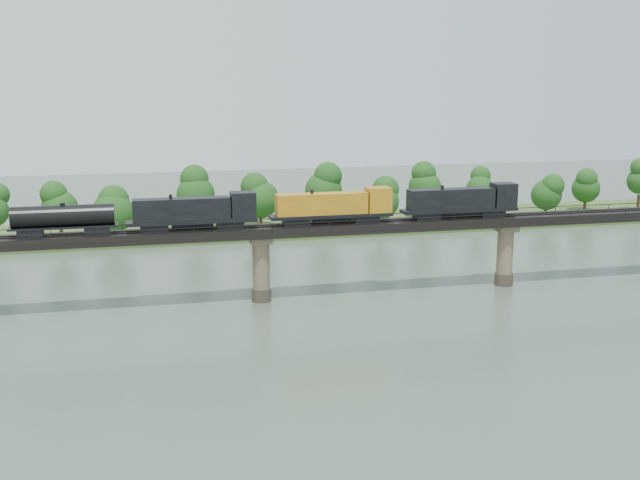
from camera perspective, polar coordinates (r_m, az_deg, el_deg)
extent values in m
plane|color=#3D4E3E|center=(94.29, -1.10, -9.25)|extent=(400.00, 400.00, 0.00)
cube|color=#365120|center=(175.15, -7.17, 0.77)|extent=(300.00, 24.00, 1.60)
cylinder|color=#473A2D|center=(121.99, -4.18, -3.89)|extent=(3.00, 3.00, 2.00)
cylinder|color=#78684E|center=(120.86, -4.21, -1.83)|extent=(2.60, 2.60, 9.00)
cube|color=#78684E|center=(120.00, -4.24, 0.03)|extent=(3.20, 3.20, 1.00)
cylinder|color=#473A2D|center=(134.19, 12.93, -2.72)|extent=(3.00, 3.00, 2.00)
cylinder|color=#78684E|center=(133.17, 13.02, -0.84)|extent=(2.60, 2.60, 9.00)
cube|color=#78684E|center=(132.38, 13.10, 0.85)|extent=(3.20, 3.20, 1.00)
cube|color=black|center=(119.75, -4.25, 0.61)|extent=(220.00, 5.00, 1.50)
cube|color=black|center=(118.87, -4.20, 0.94)|extent=(220.00, 0.12, 0.16)
cube|color=black|center=(120.32, -4.32, 1.07)|extent=(220.00, 0.12, 0.16)
cube|color=black|center=(117.15, -4.07, 1.09)|extent=(220.00, 0.10, 0.10)
cube|color=black|center=(121.81, -4.45, 1.49)|extent=(220.00, 0.10, 0.10)
cube|color=black|center=(117.22, -4.07, 0.92)|extent=(0.08, 0.08, 0.70)
cube|color=black|center=(121.87, -4.44, 1.33)|extent=(0.08, 0.08, 0.70)
cylinder|color=#382619|center=(168.11, -17.92, 0.69)|extent=(0.70, 0.70, 3.34)
sphere|color=#154112|center=(167.36, -18.02, 2.19)|extent=(7.18, 7.18, 7.18)
sphere|color=#154112|center=(166.95, -18.08, 3.13)|extent=(5.39, 5.39, 5.39)
cylinder|color=#382619|center=(165.02, -14.44, 0.60)|extent=(0.70, 0.70, 2.83)
sphere|color=#154112|center=(164.37, -14.51, 1.89)|extent=(8.26, 8.26, 8.26)
sphere|color=#154112|center=(164.00, -14.55, 2.70)|extent=(6.19, 6.19, 6.19)
cylinder|color=#382619|center=(171.89, -8.78, 1.46)|extent=(0.70, 0.70, 3.96)
sphere|color=#154112|center=(171.05, -8.83, 3.20)|extent=(8.07, 8.07, 8.07)
sphere|color=#154112|center=(170.60, -8.87, 4.30)|extent=(6.05, 6.05, 6.05)
cylinder|color=#382619|center=(172.10, -4.23, 1.46)|extent=(0.70, 0.70, 3.27)
sphere|color=#154112|center=(171.38, -4.25, 2.89)|extent=(8.03, 8.03, 8.03)
sphere|color=#154112|center=(170.99, -4.26, 3.79)|extent=(6.02, 6.02, 6.02)
cylinder|color=#382619|center=(175.98, 0.25, 1.83)|extent=(0.70, 0.70, 3.92)
sphere|color=#154112|center=(175.16, 0.25, 3.51)|extent=(8.29, 8.29, 8.29)
sphere|color=#154112|center=(174.72, 0.25, 4.57)|extent=(6.21, 6.21, 6.21)
cylinder|color=#382619|center=(172.44, 4.34, 1.44)|extent=(0.70, 0.70, 3.02)
sphere|color=#154112|center=(171.77, 4.36, 2.76)|extent=(7.74, 7.74, 7.74)
sphere|color=#154112|center=(171.39, 4.37, 3.59)|extent=(5.80, 5.80, 5.80)
cylinder|color=#382619|center=(184.80, 7.42, 2.18)|extent=(0.70, 0.70, 3.80)
sphere|color=#154112|center=(184.04, 7.46, 3.74)|extent=(7.47, 7.47, 7.47)
sphere|color=#154112|center=(183.64, 7.49, 4.72)|extent=(5.60, 5.60, 5.60)
cylinder|color=#382619|center=(190.34, 11.24, 2.27)|extent=(0.70, 0.70, 3.38)
sphere|color=#154112|center=(189.68, 11.30, 3.61)|extent=(6.23, 6.23, 6.23)
sphere|color=#154112|center=(189.31, 11.33, 4.46)|extent=(4.67, 4.67, 4.67)
cylinder|color=#382619|center=(191.53, 15.74, 2.02)|extent=(0.70, 0.70, 2.77)
sphere|color=#154112|center=(190.97, 15.81, 3.11)|extent=(7.04, 7.04, 7.04)
sphere|color=#154112|center=(190.66, 15.84, 3.80)|extent=(5.28, 5.28, 5.28)
cylinder|color=#382619|center=(202.64, 18.31, 2.40)|extent=(0.70, 0.70, 2.94)
sphere|color=#154112|center=(202.08, 18.38, 3.50)|extent=(6.73, 6.73, 6.73)
sphere|color=#154112|center=(201.77, 18.43, 4.19)|extent=(5.05, 5.05, 5.05)
cylinder|color=#382619|center=(206.40, 21.69, 2.46)|extent=(0.70, 0.70, 3.94)
sphere|color=#154112|center=(205.70, 21.80, 3.91)|extent=(6.17, 6.17, 6.17)
cube|color=black|center=(130.73, 12.07, 1.90)|extent=(3.98, 2.39, 1.10)
cube|color=black|center=(126.40, 7.59, 1.73)|extent=(3.98, 2.39, 1.10)
cube|color=black|center=(128.35, 9.88, 2.12)|extent=(18.91, 2.99, 0.50)
cube|color=black|center=(127.48, 9.29, 2.91)|extent=(13.94, 2.69, 3.19)
cube|color=black|center=(131.16, 12.91, 3.15)|extent=(3.58, 2.99, 3.78)
cylinder|color=black|center=(128.44, 9.87, 1.88)|extent=(5.97, 1.39, 1.39)
cube|color=black|center=(123.18, 3.26, 1.55)|extent=(3.98, 2.39, 1.10)
cube|color=black|center=(120.49, -1.73, 1.33)|extent=(3.98, 2.39, 1.10)
cube|color=black|center=(121.59, 0.80, 1.77)|extent=(18.91, 2.99, 0.50)
cube|color=#C38E17|center=(120.93, 0.11, 2.60)|extent=(13.94, 2.69, 3.19)
cube|color=#C38E17|center=(123.30, 4.17, 2.88)|extent=(3.58, 2.99, 3.78)
cylinder|color=black|center=(121.69, 0.80, 1.51)|extent=(5.97, 1.39, 1.39)
cube|color=black|center=(118.87, -6.43, 1.12)|extent=(3.98, 2.39, 1.10)
cube|color=black|center=(118.03, -11.71, 0.88)|extent=(3.98, 2.39, 1.10)
cube|color=black|center=(118.20, -9.07, 1.33)|extent=(18.91, 2.99, 0.50)
cube|color=black|center=(117.78, -9.82, 2.18)|extent=(13.94, 2.69, 3.19)
cube|color=black|center=(118.64, -5.50, 2.51)|extent=(3.58, 2.99, 3.78)
cylinder|color=black|center=(118.30, -9.06, 1.07)|extent=(5.97, 1.39, 1.39)
cube|color=black|center=(118.06, -15.57, 0.69)|extent=(3.48, 2.19, 1.10)
cube|color=black|center=(118.73, -19.89, 0.48)|extent=(3.48, 2.19, 1.10)
cube|color=black|center=(118.20, -17.75, 0.89)|extent=(14.93, 2.39, 0.30)
cylinder|color=black|center=(117.92, -17.80, 1.65)|extent=(13.94, 2.99, 2.99)
cylinder|color=black|center=(117.67, -17.85, 2.42)|extent=(0.70, 0.70, 0.50)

